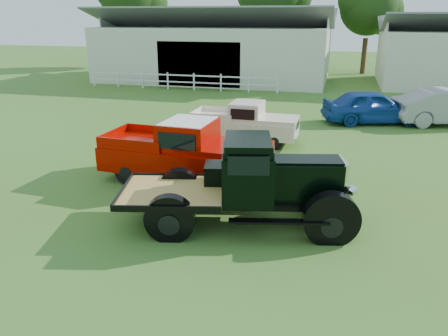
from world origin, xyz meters
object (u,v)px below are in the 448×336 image
(vintage_flatbed, at_px, (243,182))
(white_pickup, at_px, (245,123))
(misc_car_blue, at_px, (372,107))
(red_pickup, at_px, (186,151))

(vintage_flatbed, xyz_separation_m, white_pickup, (-1.59, 7.54, -0.30))
(vintage_flatbed, bearing_deg, misc_car_blue, 60.32)
(red_pickup, xyz_separation_m, white_pickup, (0.84, 4.94, -0.17))
(vintage_flatbed, bearing_deg, red_pickup, 120.03)
(red_pickup, height_order, misc_car_blue, red_pickup)
(red_pickup, bearing_deg, misc_car_blue, 61.37)
(vintage_flatbed, distance_m, red_pickup, 3.56)
(red_pickup, distance_m, white_pickup, 5.02)
(vintage_flatbed, bearing_deg, white_pickup, 88.89)
(vintage_flatbed, distance_m, misc_car_blue, 13.11)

